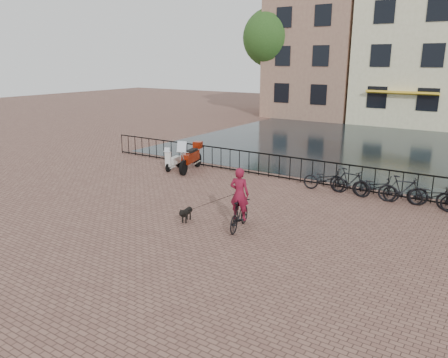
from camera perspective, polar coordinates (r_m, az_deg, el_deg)
The scene contains 15 objects.
ground at distance 12.28m, azimuth -7.87°, elevation -8.52°, with size 100.00×100.00×0.00m, color brown.
canal_water at distance 27.17m, azimuth 17.02°, elevation 4.22°, with size 20.00×20.00×0.00m, color black.
railing at distance 18.53m, azimuth 8.61°, elevation 1.34°, with size 20.00×0.05×1.02m.
canal_house_left at distance 41.20m, azimuth 12.81°, elevation 17.05°, with size 7.50×9.00×12.80m.
canal_house_mid at distance 38.98m, azimuth 24.19°, elevation 15.50°, with size 8.00×9.50×11.80m.
tree_far_left at distance 39.94m, azimuth 6.28°, elevation 17.86°, with size 5.04×5.04×9.27m.
cyclist at distance 12.96m, azimuth 2.02°, elevation -3.08°, with size 0.80×1.69×2.23m.
dog at distance 13.82m, azimuth -4.93°, elevation -4.56°, with size 0.41×0.77×0.49m.
motorcycle at distance 19.90m, azimuth -4.38°, elevation 3.27°, with size 1.08×2.26×1.57m.
scooter at distance 20.28m, azimuth -6.62°, elevation 2.85°, with size 0.58×1.29×1.16m.
parked_bike_0 at distance 17.34m, azimuth 13.13°, elevation -0.05°, with size 0.60×1.72×0.90m, color black.
parked_bike_1 at distance 17.04m, azimuth 16.12°, elevation -0.36°, with size 0.47×1.66×1.00m, color black.
parked_bike_2 at distance 16.81m, azimuth 19.18°, elevation -1.01°, with size 0.60×1.72×0.90m, color black.
parked_bike_3 at distance 16.60m, azimuth 22.35°, elevation -1.34°, with size 0.47×1.66×1.00m, color black.
parked_bike_4 at distance 16.47m, azimuth 25.55°, elevation -2.00°, with size 0.60×1.72×0.90m, color black.
Camera 1 is at (7.55, -8.33, 4.95)m, focal length 35.00 mm.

